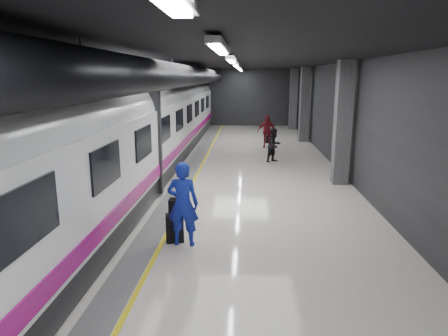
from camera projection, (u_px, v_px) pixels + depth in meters
name	position (u px, v px, depth m)	size (l,w,h in m)	color
ground	(214.00, 197.00, 13.35)	(40.00, 40.00, 0.00)	silver
platform_hall	(207.00, 88.00, 13.50)	(10.02, 40.02, 4.51)	black
train	(115.00, 135.00, 13.07)	(3.05, 38.00, 4.05)	black
traveler_main	(183.00, 204.00, 9.33)	(0.74, 0.49, 2.03)	#1B23CE
suitcase_main	(175.00, 228.00, 9.64)	(0.43, 0.27, 0.70)	black
shoulder_bag	(174.00, 207.00, 9.56)	(0.26, 0.14, 0.35)	black
traveler_far_a	(274.00, 145.00, 18.62)	(0.77, 0.60, 1.59)	black
traveler_far_b	(267.00, 131.00, 22.47)	(1.07, 0.44, 1.82)	maroon
suitcase_far	(269.00, 139.00, 24.05)	(0.32, 0.21, 0.47)	black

